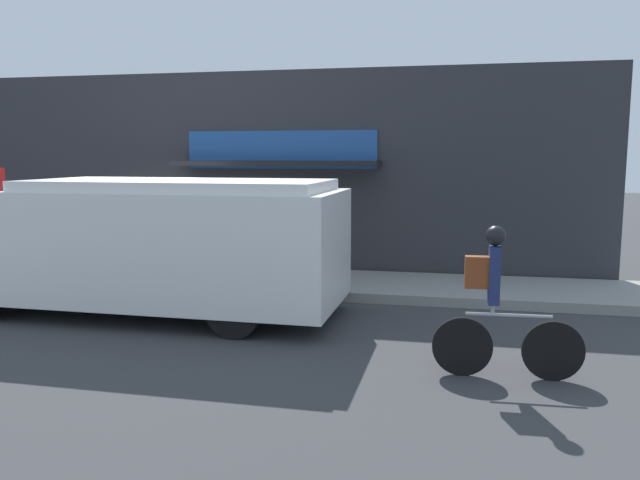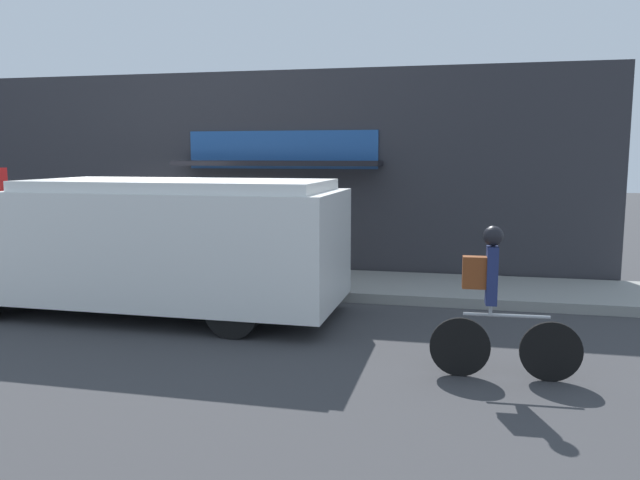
# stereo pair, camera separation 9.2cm
# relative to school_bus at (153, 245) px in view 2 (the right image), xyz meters

# --- Properties ---
(ground_plane) EXTENTS (70.00, 70.00, 0.00)m
(ground_plane) POSITION_rel_school_bus_xyz_m (-1.00, 1.36, -1.11)
(ground_plane) COLOR #38383A
(sidewalk) EXTENTS (28.00, 2.15, 0.17)m
(sidewalk) POSITION_rel_school_bus_xyz_m (-1.00, 2.44, -1.02)
(sidewalk) COLOR gray
(sidewalk) RESTS_ON ground_plane
(storefront) EXTENTS (17.44, 1.01, 4.23)m
(storefront) POSITION_rel_school_bus_xyz_m (-0.92, 3.65, 1.02)
(storefront) COLOR #2D2D33
(storefront) RESTS_ON ground_plane
(school_bus) EXTENTS (6.69, 2.76, 2.13)m
(school_bus) POSITION_rel_school_bus_xyz_m (0.00, 0.00, 0.00)
(school_bus) COLOR white
(school_bus) RESTS_ON ground_plane
(cyclist) EXTENTS (1.67, 0.22, 1.74)m
(cyclist) POSITION_rel_school_bus_xyz_m (5.11, -1.87, -0.26)
(cyclist) COLOR black
(cyclist) RESTS_ON ground_plane
(trash_bin) EXTENTS (0.61, 0.61, 0.83)m
(trash_bin) POSITION_rel_school_bus_xyz_m (-2.28, 2.98, -0.52)
(trash_bin) COLOR slate
(trash_bin) RESTS_ON sidewalk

